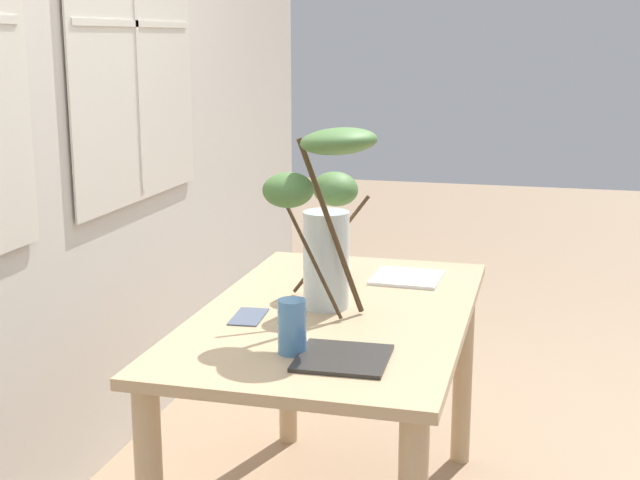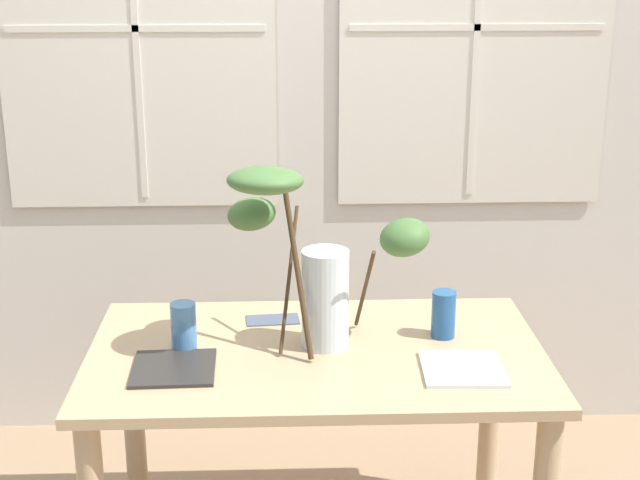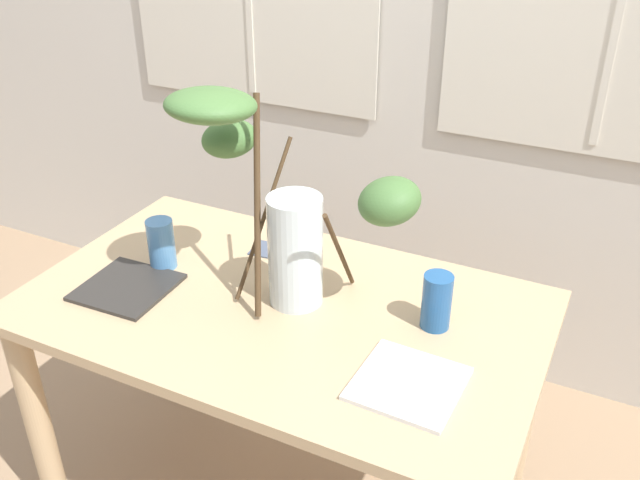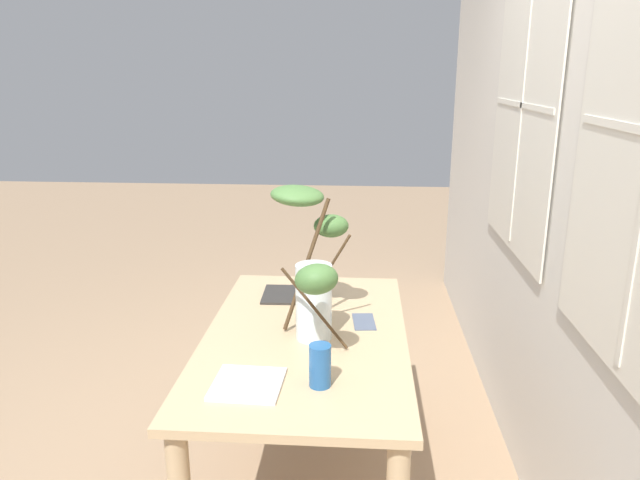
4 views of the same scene
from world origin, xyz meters
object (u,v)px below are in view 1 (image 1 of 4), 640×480
(vase_with_branches, at_px, (326,218))
(drinking_glass_blue_right, at_px, (338,255))
(drinking_glass_blue_left, at_px, (292,327))
(plate_square_left, at_px, (343,358))
(plate_square_right, at_px, (407,278))
(dining_table, at_px, (335,350))

(vase_with_branches, xyz_separation_m, drinking_glass_blue_right, (0.38, 0.06, -0.21))
(drinking_glass_blue_left, xyz_separation_m, plate_square_left, (-0.02, -0.14, -0.07))
(drinking_glass_blue_left, bearing_deg, plate_square_right, -12.36)
(dining_table, height_order, plate_square_left, plate_square_left)
(drinking_glass_blue_left, relative_size, plate_square_right, 0.64)
(drinking_glass_blue_right, bearing_deg, plate_square_right, -86.00)
(drinking_glass_blue_right, distance_m, plate_square_right, 0.25)
(dining_table, xyz_separation_m, plate_square_left, (-0.40, -0.12, 0.13))
(vase_with_branches, relative_size, drinking_glass_blue_right, 4.40)
(drinking_glass_blue_left, distance_m, plate_square_left, 0.15)
(drinking_glass_blue_left, height_order, plate_square_right, drinking_glass_blue_left)
(drinking_glass_blue_left, relative_size, plate_square_left, 0.62)
(vase_with_branches, distance_m, drinking_glass_blue_right, 0.44)
(dining_table, height_order, plate_square_right, plate_square_right)
(plate_square_left, bearing_deg, dining_table, 16.28)
(vase_with_branches, relative_size, plate_square_right, 2.81)
(dining_table, distance_m, plate_square_right, 0.45)
(vase_with_branches, bearing_deg, plate_square_left, -159.89)
(vase_with_branches, distance_m, plate_square_right, 0.52)
(dining_table, relative_size, plate_square_right, 5.93)
(vase_with_branches, height_order, drinking_glass_blue_right, vase_with_branches)
(dining_table, relative_size, drinking_glass_blue_left, 9.31)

